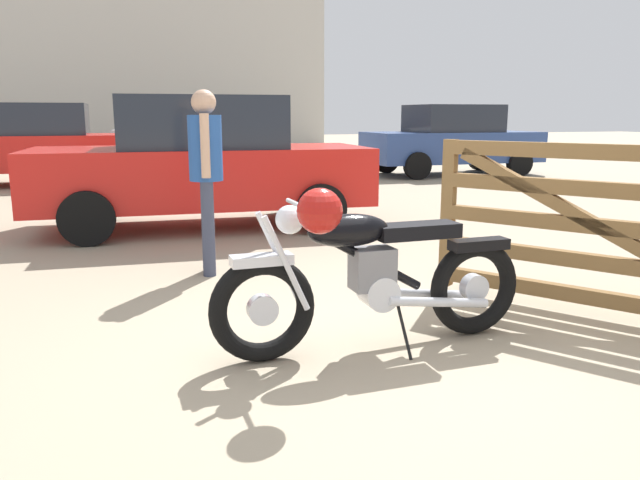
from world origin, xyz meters
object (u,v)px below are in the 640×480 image
Objects in this scene: pale_sedan_back at (38,144)px; red_hatchback_near at (191,136)px; white_estate_far at (452,140)px; bystander at (206,163)px; vintage_motorcycle at (369,273)px; dark_sedan_left at (202,163)px.

pale_sedan_back is 5.43m from red_hatchback_near.
bystander is at bearing -132.00° from white_estate_far.
vintage_motorcycle is 0.49× the size of white_estate_far.
white_estate_far is (9.30, -0.71, 0.00)m from pale_sedan_back.
white_estate_far is 0.98× the size of dark_sedan_left.
red_hatchback_near is at bearing -130.43° from pale_sedan_back.
red_hatchback_near is at bearing 91.92° from bystander.
pale_sedan_back and red_hatchback_near have the same top height.
white_estate_far is at bearing 56.09° from bystander.
bystander is (-0.67, 2.21, 0.53)m from vintage_motorcycle.
dark_sedan_left is at bearing -86.33° from vintage_motorcycle.
dark_sedan_left reaches higher than vintage_motorcycle.
pale_sedan_back is 0.97× the size of red_hatchback_near.
dark_sedan_left is at bearing 91.30° from bystander.
red_hatchback_near is (0.63, 14.84, 0.34)m from vintage_motorcycle.
bystander is 2.48m from dark_sedan_left.
pale_sedan_back and white_estate_far have the same top height.
vintage_motorcycle is 2.36m from bystander.
pale_sedan_back is at bearing -124.88° from red_hatchback_near.
bystander is 0.39× the size of pale_sedan_back.
pale_sedan_back and dark_sedan_left have the same top height.
bystander is 12.70m from red_hatchback_near.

